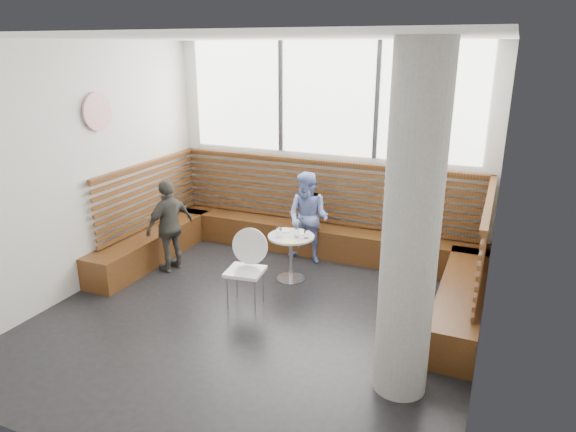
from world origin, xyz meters
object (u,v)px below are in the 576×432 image
at_px(cafe_chair, 248,262).
at_px(child_left, 170,226).
at_px(cafe_table, 291,248).
at_px(adult_man, 410,239).
at_px(concrete_column, 411,230).
at_px(child_back, 308,218).

relative_size(cafe_chair, child_left, 0.72).
relative_size(cafe_table, adult_man, 0.37).
xyz_separation_m(concrete_column, child_left, (-3.62, 1.44, -0.93)).
bearing_deg(cafe_chair, concrete_column, -30.90).
bearing_deg(cafe_table, child_left, -168.67).
relative_size(adult_man, child_back, 1.30).
bearing_deg(child_back, child_left, -141.53).
height_order(cafe_chair, child_left, child_left).
relative_size(cafe_chair, child_back, 0.70).
relative_size(cafe_table, child_back, 0.48).
height_order(adult_man, child_back, adult_man).
xyz_separation_m(child_back, child_left, (-1.72, -1.06, -0.02)).
distance_m(adult_man, child_left, 3.38).
xyz_separation_m(concrete_column, cafe_table, (-1.88, 1.79, -1.13)).
bearing_deg(cafe_chair, adult_man, 14.68).
xyz_separation_m(cafe_chair, child_left, (-1.52, 0.51, 0.10)).
distance_m(cafe_chair, adult_man, 2.01).
height_order(cafe_table, cafe_chair, cafe_chair).
distance_m(cafe_table, cafe_chair, 0.90).
relative_size(cafe_table, child_left, 0.49).
xyz_separation_m(concrete_column, child_back, (-1.91, 2.50, -0.91)).
distance_m(cafe_chair, child_left, 1.61).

